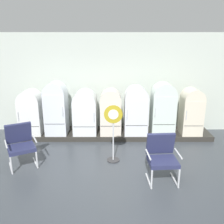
# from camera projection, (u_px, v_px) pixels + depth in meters

# --- Properties ---
(ground) EXTENTS (12.00, 10.00, 0.05)m
(ground) POSITION_uv_depth(u_px,v_px,m) (110.00, 195.00, 4.96)
(ground) COLOR #393E44
(back_wall) EXTENTS (11.76, 0.12, 3.18)m
(back_wall) POSITION_uv_depth(u_px,v_px,m) (111.00, 83.00, 7.98)
(back_wall) COLOR beige
(back_wall) RESTS_ON ground
(display_plinth) EXTENTS (6.26, 0.95, 0.15)m
(display_plinth) POSITION_uv_depth(u_px,v_px,m) (111.00, 134.00, 7.82)
(display_plinth) COLOR #2E2C27
(display_plinth) RESTS_ON ground
(refrigerator_0) EXTENTS (0.67, 0.64, 1.38)m
(refrigerator_0) POSITION_uv_depth(u_px,v_px,m) (31.00, 111.00, 7.47)
(refrigerator_0) COLOR white
(refrigerator_0) RESTS_ON display_plinth
(refrigerator_1) EXTENTS (0.65, 0.67, 1.61)m
(refrigerator_1) POSITION_uv_depth(u_px,v_px,m) (56.00, 107.00, 7.44)
(refrigerator_1) COLOR white
(refrigerator_1) RESTS_ON display_plinth
(refrigerator_2) EXTENTS (0.71, 0.71, 1.37)m
(refrigerator_2) POSITION_uv_depth(u_px,v_px,m) (85.00, 111.00, 7.50)
(refrigerator_2) COLOR white
(refrigerator_2) RESTS_ON display_plinth
(refrigerator_3) EXTENTS (0.63, 0.65, 1.40)m
(refrigerator_3) POSITION_uv_depth(u_px,v_px,m) (111.00, 111.00, 7.47)
(refrigerator_3) COLOR silver
(refrigerator_3) RESTS_ON display_plinth
(refrigerator_4) EXTENTS (0.70, 0.66, 1.50)m
(refrigerator_4) POSITION_uv_depth(u_px,v_px,m) (136.00, 109.00, 7.46)
(refrigerator_4) COLOR silver
(refrigerator_4) RESTS_ON display_plinth
(refrigerator_5) EXTENTS (0.70, 0.66, 1.59)m
(refrigerator_5) POSITION_uv_depth(u_px,v_px,m) (163.00, 107.00, 7.44)
(refrigerator_5) COLOR silver
(refrigerator_5) RESTS_ON display_plinth
(refrigerator_6) EXTENTS (0.61, 0.66, 1.42)m
(refrigerator_6) POSITION_uv_depth(u_px,v_px,m) (192.00, 110.00, 7.47)
(refrigerator_6) COLOR beige
(refrigerator_6) RESTS_ON display_plinth
(armchair_left) EXTENTS (0.85, 0.86, 1.04)m
(armchair_left) POSITION_uv_depth(u_px,v_px,m) (20.00, 143.00, 5.93)
(armchair_left) COLOR silver
(armchair_left) RESTS_ON ground
(armchair_right) EXTENTS (0.71, 0.69, 1.04)m
(armchair_right) POSITION_uv_depth(u_px,v_px,m) (162.00, 155.00, 5.31)
(armchair_right) COLOR silver
(armchair_right) RESTS_ON ground
(sign_stand) EXTENTS (0.45, 0.32, 1.48)m
(sign_stand) POSITION_uv_depth(u_px,v_px,m) (113.00, 135.00, 6.05)
(sign_stand) COLOR #2D2D30
(sign_stand) RESTS_ON ground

